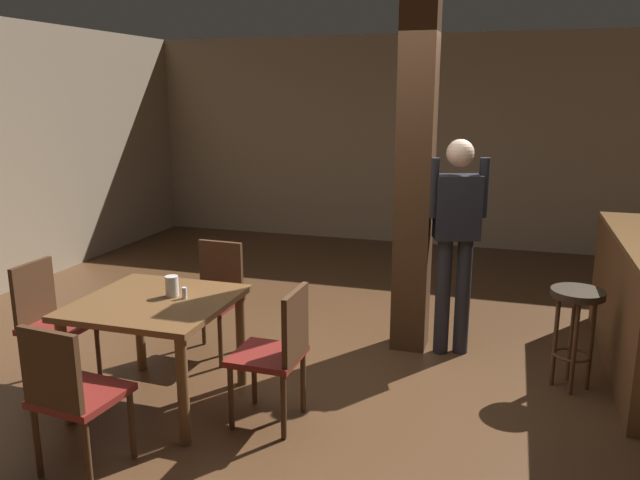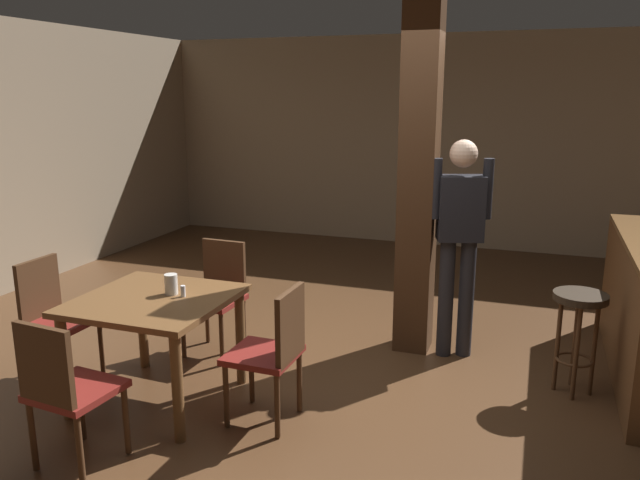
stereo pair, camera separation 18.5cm
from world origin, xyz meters
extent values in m
plane|color=#4C301C|center=(0.00, 0.00, 0.00)|extent=(10.80, 10.80, 0.00)
cube|color=gray|center=(0.00, 4.50, 1.40)|extent=(8.00, 0.10, 2.80)
cube|color=#422816|center=(0.34, 0.84, 1.40)|extent=(0.28, 0.28, 2.80)
cube|color=brown|center=(-1.12, -0.63, 0.72)|extent=(0.97, 0.97, 0.04)
cylinder|color=brown|center=(-0.71, -0.22, 0.35)|extent=(0.07, 0.07, 0.70)
cylinder|color=brown|center=(-1.54, -0.22, 0.35)|extent=(0.07, 0.07, 0.70)
cylinder|color=brown|center=(-0.71, -1.05, 0.35)|extent=(0.07, 0.07, 0.70)
cylinder|color=brown|center=(-1.54, -1.05, 0.35)|extent=(0.07, 0.07, 0.70)
cube|color=maroon|center=(-1.14, 0.17, 0.45)|extent=(0.44, 0.44, 0.04)
cube|color=#422816|center=(-1.14, 0.36, 0.68)|extent=(0.38, 0.05, 0.45)
cylinder|color=#422816|center=(-0.98, -0.01, 0.23)|extent=(0.04, 0.04, 0.43)
cylinder|color=#422816|center=(-1.33, 0.01, 0.23)|extent=(0.04, 0.04, 0.43)
cylinder|color=#422816|center=(-0.96, 0.34, 0.23)|extent=(0.04, 0.04, 0.43)
cylinder|color=#422816|center=(-1.31, 0.35, 0.23)|extent=(0.04, 0.04, 0.43)
cube|color=maroon|center=(-0.33, -0.65, 0.45)|extent=(0.43, 0.43, 0.04)
cube|color=#422816|center=(-0.14, -0.65, 0.68)|extent=(0.04, 0.38, 0.45)
cylinder|color=#422816|center=(-0.51, -0.82, 0.23)|extent=(0.04, 0.04, 0.43)
cylinder|color=#422816|center=(-0.51, -0.47, 0.23)|extent=(0.04, 0.04, 0.43)
cylinder|color=#422816|center=(-0.16, -0.82, 0.23)|extent=(0.04, 0.04, 0.43)
cylinder|color=#422816|center=(-0.16, -0.48, 0.23)|extent=(0.04, 0.04, 0.43)
cube|color=maroon|center=(-1.11, -1.43, 0.45)|extent=(0.46, 0.46, 0.04)
cube|color=#422816|center=(-1.13, -1.62, 0.68)|extent=(0.38, 0.07, 0.45)
cylinder|color=#422816|center=(-1.27, -1.24, 0.23)|extent=(0.04, 0.04, 0.43)
cylinder|color=#422816|center=(-0.92, -1.28, 0.23)|extent=(0.04, 0.04, 0.43)
cylinder|color=#422816|center=(-1.30, -1.59, 0.23)|extent=(0.04, 0.04, 0.43)
cylinder|color=#422816|center=(-0.95, -1.62, 0.23)|extent=(0.04, 0.04, 0.43)
cube|color=maroon|center=(-1.94, -0.61, 0.45)|extent=(0.43, 0.43, 0.04)
cube|color=#422816|center=(-2.13, -0.60, 0.68)|extent=(0.05, 0.38, 0.45)
cylinder|color=#422816|center=(-1.76, -0.44, 0.23)|extent=(0.04, 0.04, 0.43)
cylinder|color=#422816|center=(-1.77, -0.79, 0.23)|extent=(0.04, 0.04, 0.43)
cylinder|color=#422816|center=(-2.11, -0.43, 0.23)|extent=(0.04, 0.04, 0.43)
cylinder|color=#422816|center=(-2.12, -0.78, 0.23)|extent=(0.04, 0.04, 0.43)
cylinder|color=beige|center=(-1.05, -0.54, 0.81)|extent=(0.09, 0.09, 0.14)
cylinder|color=silver|center=(-0.95, -0.56, 0.78)|extent=(0.03, 0.03, 0.08)
cube|color=black|center=(0.68, 0.80, 1.20)|extent=(0.39, 0.30, 0.50)
sphere|color=beige|center=(0.68, 0.80, 1.61)|extent=(0.27, 0.27, 0.21)
cylinder|color=#232328|center=(0.75, 0.82, 0.47)|extent=(0.15, 0.15, 0.95)
cylinder|color=#232328|center=(0.60, 0.77, 0.47)|extent=(0.15, 0.15, 0.95)
cylinder|color=black|center=(0.86, 0.86, 1.35)|extent=(0.10, 0.10, 0.46)
cylinder|color=black|center=(0.49, 0.74, 1.35)|extent=(0.10, 0.10, 0.46)
cube|color=brown|center=(2.02, 0.89, 0.49)|extent=(0.36, 2.16, 0.98)
cylinder|color=#2D2319|center=(1.55, 0.42, 0.71)|extent=(0.36, 0.36, 0.05)
torus|color=#4C301C|center=(1.55, 0.42, 0.25)|extent=(0.26, 0.26, 0.02)
cylinder|color=#4C301C|center=(1.55, 0.54, 0.34)|extent=(0.03, 0.03, 0.68)
cylinder|color=#4C301C|center=(1.55, 0.31, 0.34)|extent=(0.03, 0.03, 0.68)
cylinder|color=#4C301C|center=(1.67, 0.42, 0.34)|extent=(0.03, 0.03, 0.68)
cylinder|color=#4C301C|center=(1.44, 0.42, 0.34)|extent=(0.03, 0.03, 0.68)
camera|label=1|loc=(1.05, -4.03, 2.08)|focal=35.00mm
camera|label=2|loc=(1.23, -3.97, 2.08)|focal=35.00mm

